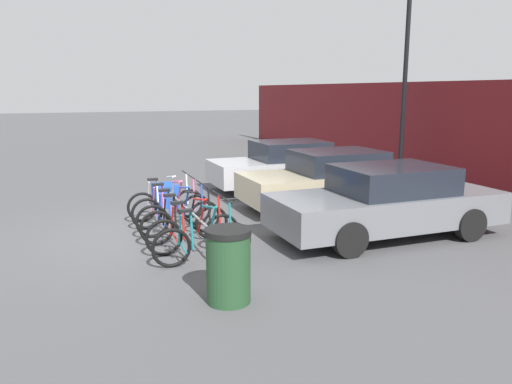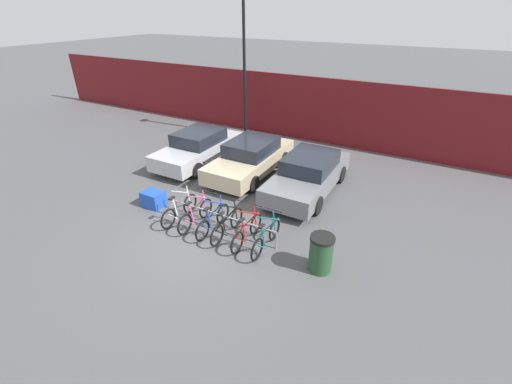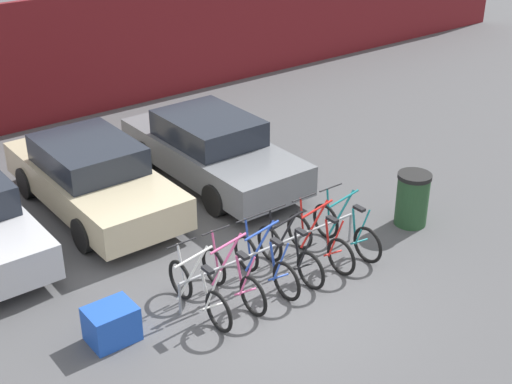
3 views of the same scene
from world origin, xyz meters
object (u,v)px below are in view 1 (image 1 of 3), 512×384
(car_silver, at_px, (287,165))
(car_beige, at_px, (334,179))
(lamp_post, at_px, (406,58))
(bike_rack, at_px, (189,213))
(bicycle_white, at_px, (166,203))
(bicycle_red, at_px, (194,232))
(cargo_crate, at_px, (165,195))
(bicycle_pink, at_px, (172,209))
(bicycle_blue, at_px, (179,217))
(trash_bin, at_px, (228,265))
(bicycle_black, at_px, (185,223))
(car_grey, at_px, (387,202))
(bicycle_teal, at_px, (203,242))

(car_silver, height_order, car_beige, same)
(lamp_post, bearing_deg, bike_rack, -63.97)
(bicycle_white, xyz_separation_m, bicycle_red, (2.47, 0.00, 0.00))
(lamp_post, distance_m, cargo_crate, 8.55)
(bicycle_pink, bearing_deg, bicycle_red, -3.95)
(bicycle_blue, bearing_deg, trash_bin, 1.50)
(bike_rack, height_order, lamp_post, lamp_post)
(bike_rack, bearing_deg, bicycle_black, -30.56)
(bicycle_white, bearing_deg, trash_bin, -1.77)
(car_grey, relative_size, lamp_post, 0.66)
(bicycle_red, distance_m, car_silver, 6.20)
(bicycle_pink, relative_size, cargo_crate, 2.44)
(bicycle_red, height_order, car_beige, car_beige)
(car_beige, xyz_separation_m, trash_bin, (4.43, -4.17, -0.17))
(car_beige, bearing_deg, lamp_post, 123.22)
(car_silver, xyz_separation_m, car_beige, (2.53, 0.10, 0.00))
(bicycle_red, height_order, bicycle_teal, same)
(car_grey, height_order, cargo_crate, car_grey)
(bicycle_red, distance_m, bicycle_teal, 0.62)
(bicycle_white, bearing_deg, bicycle_blue, -0.78)
(bicycle_teal, height_order, car_silver, car_silver)
(bicycle_pink, bearing_deg, cargo_crate, 169.13)
(bicycle_pink, distance_m, trash_bin, 4.07)
(bicycle_blue, bearing_deg, cargo_crate, 177.66)
(bicycle_white, relative_size, lamp_post, 0.25)
(bicycle_black, bearing_deg, bicycle_pink, -176.16)
(lamp_post, bearing_deg, bicycle_white, -74.06)
(bicycle_white, xyz_separation_m, car_beige, (0.27, 4.09, 0.31))
(bike_rack, bearing_deg, lamp_post, 116.03)
(bicycle_white, distance_m, bicycle_pink, 0.64)
(lamp_post, distance_m, trash_bin, 11.15)
(bicycle_white, relative_size, car_silver, 0.39)
(car_silver, bearing_deg, car_beige, 2.23)
(bicycle_white, bearing_deg, bicycle_teal, -0.78)
(bicycle_black, xyz_separation_m, car_grey, (1.05, 3.80, 0.31))
(bicycle_blue, height_order, car_silver, car_silver)
(car_grey, distance_m, trash_bin, 4.31)
(lamp_post, height_order, cargo_crate, lamp_post)
(bicycle_teal, height_order, cargo_crate, bicycle_teal)
(bike_rack, xyz_separation_m, cargo_crate, (-2.90, 0.09, -0.21))
(cargo_crate, bearing_deg, bicycle_teal, -3.11)
(bicycle_pink, distance_m, cargo_crate, 2.01)
(trash_bin, relative_size, cargo_crate, 1.47)
(car_silver, relative_size, trash_bin, 4.25)
(bicycle_blue, height_order, trash_bin, bicycle_blue)
(bike_rack, relative_size, bicycle_blue, 2.12)
(trash_bin, bearing_deg, car_beige, 136.75)
(lamp_post, bearing_deg, cargo_crate, -83.18)
(bicycle_blue, bearing_deg, bicycle_black, 2.87)
(bicycle_black, relative_size, lamp_post, 0.25)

